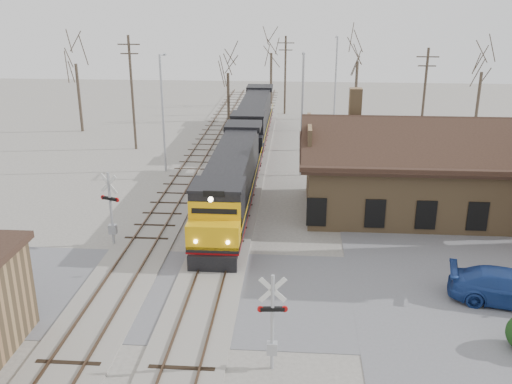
# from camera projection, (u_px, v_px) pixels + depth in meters

# --- Properties ---
(ground) EXTENTS (140.00, 140.00, 0.00)m
(ground) POSITION_uv_depth(u_px,v_px,m) (206.00, 293.00, 27.68)
(ground) COLOR #A29D93
(ground) RESTS_ON ground
(road) EXTENTS (60.00, 9.00, 0.03)m
(road) POSITION_uv_depth(u_px,v_px,m) (206.00, 293.00, 27.68)
(road) COLOR slate
(road) RESTS_ON ground
(track_main) EXTENTS (3.40, 90.00, 0.24)m
(track_main) POSITION_uv_depth(u_px,v_px,m) (238.00, 191.00, 41.77)
(track_main) COLOR #A29D93
(track_main) RESTS_ON ground
(track_siding) EXTENTS (3.40, 90.00, 0.24)m
(track_siding) POSITION_uv_depth(u_px,v_px,m) (178.00, 189.00, 42.09)
(track_siding) COLOR #A29D93
(track_siding) RESTS_ON ground
(depot) EXTENTS (15.20, 9.31, 7.90)m
(depot) POSITION_uv_depth(u_px,v_px,m) (415.00, 177.00, 37.34)
(depot) COLOR olive
(depot) RESTS_ON ground
(locomotive_lead) EXTENTS (2.79, 18.69, 4.15)m
(locomotive_lead) POSITION_uv_depth(u_px,v_px,m) (231.00, 181.00, 37.17)
(locomotive_lead) COLOR black
(locomotive_lead) RESTS_ON ground
(locomotive_trailing) EXTENTS (2.79, 18.69, 3.92)m
(locomotive_trailing) POSITION_uv_depth(u_px,v_px,m) (254.00, 120.00, 55.02)
(locomotive_trailing) COLOR black
(locomotive_trailing) RESTS_ON ground
(crossbuck_near) EXTENTS (1.16, 0.30, 4.05)m
(crossbuck_near) POSITION_uv_depth(u_px,v_px,m) (272.00, 326.00, 21.54)
(crossbuck_near) COLOR #A5A8AD
(crossbuck_near) RESTS_ON ground
(crossbuck_far) EXTENTS (1.20, 0.53, 4.40)m
(crossbuck_far) POSITION_uv_depth(u_px,v_px,m) (111.00, 212.00, 32.32)
(crossbuck_far) COLOR #A5A8AD
(crossbuck_far) RESTS_ON ground
(parked_car) EXTENTS (5.85, 3.34, 1.60)m
(parked_car) POSITION_uv_depth(u_px,v_px,m) (510.00, 288.00, 26.57)
(parked_car) COLOR navy
(parked_car) RESTS_ON ground
(streetlight_a) EXTENTS (0.25, 2.04, 9.34)m
(streetlight_a) POSITION_uv_depth(u_px,v_px,m) (163.00, 107.00, 45.07)
(streetlight_a) COLOR #A5A8AD
(streetlight_a) RESTS_ON ground
(streetlight_b) EXTENTS (0.25, 2.04, 9.54)m
(streetlight_b) POSITION_uv_depth(u_px,v_px,m) (302.00, 109.00, 43.95)
(streetlight_b) COLOR #A5A8AD
(streetlight_b) RESTS_ON ground
(streetlight_c) EXTENTS (0.25, 2.04, 9.63)m
(streetlight_c) POSITION_uv_depth(u_px,v_px,m) (336.00, 79.00, 58.92)
(streetlight_c) COLOR #A5A8AD
(streetlight_c) RESTS_ON ground
(utility_pole_a) EXTENTS (2.00, 0.24, 10.30)m
(utility_pole_a) POSITION_uv_depth(u_px,v_px,m) (132.00, 91.00, 51.45)
(utility_pole_a) COLOR #382D23
(utility_pole_a) RESTS_ON ground
(utility_pole_b) EXTENTS (2.00, 0.24, 9.09)m
(utility_pole_b) POSITION_uv_depth(u_px,v_px,m) (285.00, 74.00, 67.02)
(utility_pole_b) COLOR #382D23
(utility_pole_b) RESTS_ON ground
(utility_pole_c) EXTENTS (2.00, 0.24, 9.17)m
(utility_pole_c) POSITION_uv_depth(u_px,v_px,m) (424.00, 97.00, 52.08)
(utility_pole_c) COLOR #382D23
(utility_pole_c) RESTS_ON ground
(tree_a) EXTENTS (4.66, 4.66, 11.41)m
(tree_a) POSITION_uv_depth(u_px,v_px,m) (75.00, 52.00, 57.34)
(tree_a) COLOR #382D23
(tree_a) RESTS_ON ground
(tree_b) EXTENTS (3.58, 3.58, 8.78)m
(tree_b) POSITION_uv_depth(u_px,v_px,m) (228.00, 65.00, 62.78)
(tree_b) COLOR #382D23
(tree_b) RESTS_ON ground
(tree_c) EXTENTS (4.39, 4.39, 10.75)m
(tree_c) POSITION_uv_depth(u_px,v_px,m) (271.00, 44.00, 71.51)
(tree_c) COLOR #382D23
(tree_c) RESTS_ON ground
(tree_d) EXTENTS (4.32, 4.32, 10.59)m
(tree_d) POSITION_uv_depth(u_px,v_px,m) (358.00, 52.00, 63.64)
(tree_d) COLOR #382D23
(tree_d) RESTS_ON ground
(tree_e) EXTENTS (4.14, 4.14, 10.15)m
(tree_e) POSITION_uv_depth(u_px,v_px,m) (483.00, 62.00, 57.22)
(tree_e) COLOR #382D23
(tree_e) RESTS_ON ground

